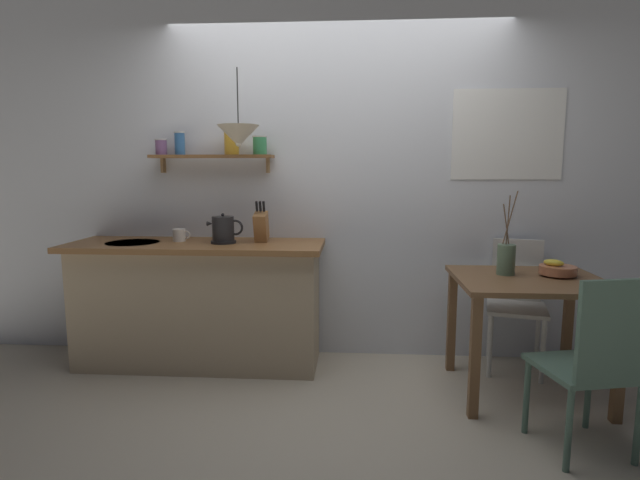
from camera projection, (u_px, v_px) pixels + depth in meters
ground_plane at (332, 385)px, 3.34m from camera, size 14.00×14.00×0.00m
back_wall at (364, 181)px, 3.77m from camera, size 6.80×0.11×2.70m
kitchen_counter at (199, 303)px, 3.66m from camera, size 1.83×0.63×0.91m
wall_shelf at (215, 150)px, 3.66m from camera, size 0.91×0.20×0.31m
dining_table at (529, 297)px, 3.13m from camera, size 0.91×0.80×0.76m
dining_chair_near at (595, 359)px, 2.43m from camera, size 0.51×0.50×0.94m
dining_chair_far at (516, 298)px, 3.58m from camera, size 0.49×0.50×0.93m
fruit_bowl at (557, 270)px, 3.17m from camera, size 0.22×0.22×0.11m
twig_vase at (506, 259)px, 3.20m from camera, size 0.11×0.11×0.54m
electric_kettle at (224, 230)px, 3.53m from camera, size 0.26×0.18×0.22m
knife_block at (261, 226)px, 3.58m from camera, size 0.09×0.17×0.30m
coffee_mug_by_sink at (180, 235)px, 3.63m from camera, size 0.13×0.09×0.09m
pendant_lamp at (238, 136)px, 3.38m from camera, size 0.29×0.29×0.52m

